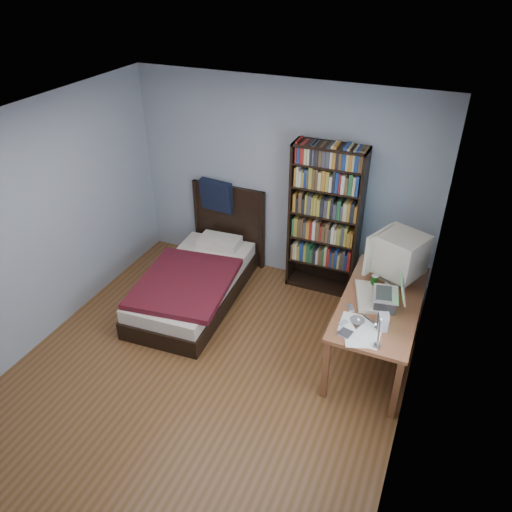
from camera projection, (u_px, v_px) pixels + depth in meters
name	position (u px, v px, depth m)	size (l,w,h in m)	color
room	(202.00, 271.00, 4.41)	(4.20, 4.24, 2.50)	brown
desk	(385.00, 301.00, 5.42)	(0.75, 1.57, 0.73)	brown
crt_monitor	(398.00, 254.00, 5.08)	(0.61, 0.56, 0.53)	beige
laptop	(387.00, 298.00, 4.77)	(0.35, 0.34, 0.38)	#2D2D30
desk_lamp	(361.00, 326.00, 3.85)	(0.23, 0.50, 0.59)	#99999E
keyboard	(367.00, 297.00, 4.94)	(0.20, 0.51, 0.04)	#BFB79F
speaker	(383.00, 322.00, 4.50)	(0.09, 0.09, 0.18)	#98979A
soda_can	(374.00, 281.00, 5.09)	(0.07, 0.07, 0.13)	#093407
mouse	(388.00, 283.00, 5.14)	(0.06, 0.11, 0.04)	silver
phone_silver	(350.00, 308.00, 4.80)	(0.05, 0.11, 0.02)	silver
phone_grey	(343.00, 323.00, 4.61)	(0.04, 0.09, 0.02)	#98979A
external_drive	(345.00, 334.00, 4.48)	(0.11, 0.11, 0.02)	#98979A
bookshelf	(325.00, 221.00, 5.90)	(0.84, 0.30, 1.86)	black
bed	(197.00, 278.00, 6.08)	(1.17, 2.07, 1.16)	black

